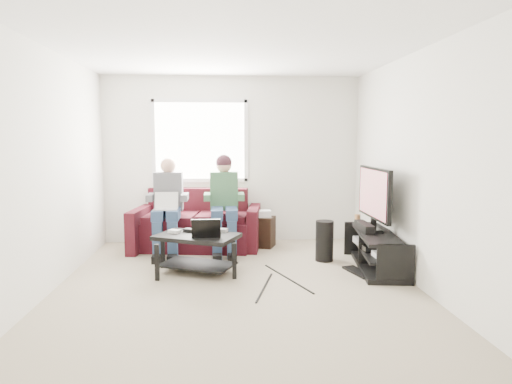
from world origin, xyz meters
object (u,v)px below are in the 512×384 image
(tv, at_px, (374,195))
(subwoofer, at_px, (324,241))
(tv_stand, at_px, (375,252))
(sofa, at_px, (198,227))
(coffee_table, at_px, (197,245))
(end_table, at_px, (263,230))

(tv, bearing_deg, subwoofer, 152.13)
(tv, bearing_deg, tv_stand, -88.53)
(sofa, bearing_deg, subwoofer, -26.60)
(sofa, xyz_separation_m, tv, (2.30, -1.17, 0.60))
(coffee_table, relative_size, end_table, 1.99)
(tv, distance_m, subwoofer, 0.91)
(sofa, xyz_separation_m, coffee_table, (0.06, -1.31, 0.03))
(tv_stand, height_order, end_table, end_table)
(sofa, bearing_deg, end_table, -0.82)
(sofa, distance_m, coffee_table, 1.32)
(coffee_table, bearing_deg, sofa, 92.75)
(sofa, height_order, tv, tv)
(coffee_table, xyz_separation_m, tv_stand, (2.24, 0.05, -0.14))
(sofa, distance_m, subwoofer, 1.94)
(sofa, height_order, coffee_table, sofa)
(tv_stand, distance_m, subwoofer, 0.69)
(sofa, xyz_separation_m, tv_stand, (2.30, -1.27, -0.11))
(coffee_table, distance_m, tv_stand, 2.25)
(sofa, xyz_separation_m, end_table, (0.99, -0.01, -0.07))
(sofa, height_order, tv_stand, sofa)
(sofa, relative_size, tv, 1.79)
(subwoofer, bearing_deg, sofa, 153.40)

